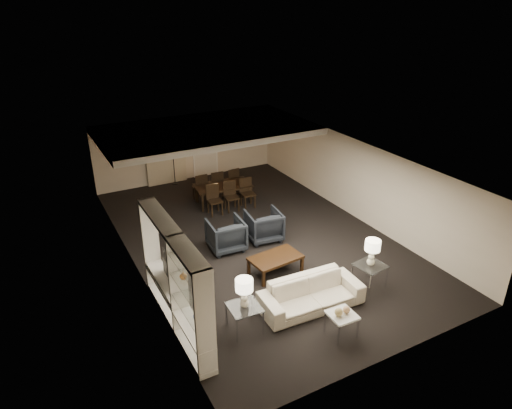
{
  "coord_description": "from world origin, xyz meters",
  "views": [
    {
      "loc": [
        -5.56,
        -10.33,
        6.54
      ],
      "look_at": [
        0.0,
        0.0,
        1.1
      ],
      "focal_mm": 32.0,
      "sensor_mm": 36.0,
      "label": 1
    }
  ],
  "objects_px": {
    "sofa": "(311,294)",
    "table_lamp_right": "(372,253)",
    "table_lamp_left": "(244,293)",
    "floor_speaker": "(169,267)",
    "pendant_light": "(215,143)",
    "side_table_right": "(369,276)",
    "chair_nl": "(215,200)",
    "armchair_left": "(226,235)",
    "dining_table": "(224,194)",
    "television": "(167,271)",
    "chair_fl": "(200,187)",
    "chair_nm": "(232,197)",
    "coffee_table": "(275,265)",
    "vase_blue": "(197,315)",
    "chair_fr": "(231,180)",
    "floor_lamp": "(174,162)",
    "armchair_right": "(264,225)",
    "chair_fm": "(216,184)",
    "chair_nr": "(248,193)",
    "marble_table": "(341,325)",
    "side_table_left": "(245,318)",
    "vase_amber": "(183,276)"
  },
  "relations": [
    {
      "from": "floor_speaker",
      "to": "side_table_right",
      "type": "bearing_deg",
      "value": -21.69
    },
    {
      "from": "armchair_right",
      "to": "chair_nr",
      "type": "distance_m",
      "value": 2.28
    },
    {
      "from": "sofa",
      "to": "vase_amber",
      "type": "xyz_separation_m",
      "value": [
        -2.9,
        0.2,
        1.29
      ]
    },
    {
      "from": "floor_speaker",
      "to": "chair_fl",
      "type": "xyz_separation_m",
      "value": [
        2.57,
        4.42,
        -0.02
      ]
    },
    {
      "from": "sofa",
      "to": "armchair_left",
      "type": "relative_size",
      "value": 2.45
    },
    {
      "from": "table_lamp_right",
      "to": "chair_fr",
      "type": "bearing_deg",
      "value": 94.03
    },
    {
      "from": "television",
      "to": "chair_fm",
      "type": "distance_m",
      "value": 6.44
    },
    {
      "from": "table_lamp_right",
      "to": "chair_fl",
      "type": "bearing_deg",
      "value": 103.88
    },
    {
      "from": "dining_table",
      "to": "chair_nm",
      "type": "bearing_deg",
      "value": -83.67
    },
    {
      "from": "side_table_right",
      "to": "television",
      "type": "distance_m",
      "value": 4.84
    },
    {
      "from": "sofa",
      "to": "chair_nl",
      "type": "xyz_separation_m",
      "value": [
        0.02,
        5.49,
        0.14
      ]
    },
    {
      "from": "side_table_right",
      "to": "chair_fm",
      "type": "xyz_separation_m",
      "value": [
        -1.08,
        6.79,
        0.19
      ]
    },
    {
      "from": "side_table_left",
      "to": "dining_table",
      "type": "relative_size",
      "value": 0.35
    },
    {
      "from": "vase_amber",
      "to": "chair_nl",
      "type": "xyz_separation_m",
      "value": [
        2.92,
        5.29,
        -1.15
      ]
    },
    {
      "from": "table_lamp_left",
      "to": "floor_speaker",
      "type": "xyz_separation_m",
      "value": [
        -0.85,
        2.37,
        -0.44
      ]
    },
    {
      "from": "chair_fr",
      "to": "floor_lamp",
      "type": "xyz_separation_m",
      "value": [
        -1.48,
        1.83,
        0.39
      ]
    },
    {
      "from": "chair_nm",
      "to": "chair_fl",
      "type": "distance_m",
      "value": 1.43
    },
    {
      "from": "armchair_right",
      "to": "floor_lamp",
      "type": "bearing_deg",
      "value": -73.61
    },
    {
      "from": "side_table_right",
      "to": "chair_nr",
      "type": "height_order",
      "value": "chair_nr"
    },
    {
      "from": "vase_blue",
      "to": "chair_nr",
      "type": "height_order",
      "value": "vase_blue"
    },
    {
      "from": "television",
      "to": "dining_table",
      "type": "bearing_deg",
      "value": -36.39
    },
    {
      "from": "side_table_left",
      "to": "chair_fr",
      "type": "distance_m",
      "value": 7.4
    },
    {
      "from": "television",
      "to": "chair_fl",
      "type": "distance_m",
      "value": 6.13
    },
    {
      "from": "coffee_table",
      "to": "chair_fr",
      "type": "height_order",
      "value": "chair_fr"
    },
    {
      "from": "coffee_table",
      "to": "armchair_right",
      "type": "distance_m",
      "value": 1.81
    },
    {
      "from": "table_lamp_left",
      "to": "vase_blue",
      "type": "relative_size",
      "value": 4.07
    },
    {
      "from": "coffee_table",
      "to": "floor_speaker",
      "type": "distance_m",
      "value": 2.68
    },
    {
      "from": "side_table_right",
      "to": "chair_fl",
      "type": "bearing_deg",
      "value": 103.88
    },
    {
      "from": "floor_lamp",
      "to": "pendant_light",
      "type": "bearing_deg",
      "value": -60.12
    },
    {
      "from": "chair_fl",
      "to": "chair_nl",
      "type": "bearing_deg",
      "value": 88.67
    },
    {
      "from": "side_table_right",
      "to": "chair_fl",
      "type": "relative_size",
      "value": 0.67
    },
    {
      "from": "table_lamp_right",
      "to": "chair_nr",
      "type": "height_order",
      "value": "table_lamp_right"
    },
    {
      "from": "pendant_light",
      "to": "chair_nm",
      "type": "relative_size",
      "value": 0.53
    },
    {
      "from": "coffee_table",
      "to": "armchair_right",
      "type": "bearing_deg",
      "value": 70.56
    },
    {
      "from": "chair_nm",
      "to": "chair_fr",
      "type": "bearing_deg",
      "value": 71.32
    },
    {
      "from": "coffee_table",
      "to": "dining_table",
      "type": "xyz_separation_m",
      "value": [
        0.62,
        4.54,
        0.1
      ]
    },
    {
      "from": "sofa",
      "to": "table_lamp_right",
      "type": "bearing_deg",
      "value": 2.77
    },
    {
      "from": "vase_blue",
      "to": "chair_fl",
      "type": "xyz_separation_m",
      "value": [
        2.92,
        7.23,
        -0.65
      ]
    },
    {
      "from": "chair_fm",
      "to": "chair_fr",
      "type": "distance_m",
      "value": 0.6
    },
    {
      "from": "pendant_light",
      "to": "side_table_right",
      "type": "height_order",
      "value": "pendant_light"
    },
    {
      "from": "table_lamp_right",
      "to": "vase_blue",
      "type": "height_order",
      "value": "table_lamp_right"
    },
    {
      "from": "table_lamp_left",
      "to": "side_table_right",
      "type": "bearing_deg",
      "value": 0.0
    },
    {
      "from": "chair_fl",
      "to": "sofa",
      "type": "bearing_deg",
      "value": 88.48
    },
    {
      "from": "marble_table",
      "to": "dining_table",
      "type": "xyz_separation_m",
      "value": [
        0.62,
        7.24,
        0.06
      ]
    },
    {
      "from": "television",
      "to": "chair_nm",
      "type": "bearing_deg",
      "value": -40.51
    },
    {
      "from": "armchair_left",
      "to": "dining_table",
      "type": "distance_m",
      "value": 3.1
    },
    {
      "from": "dining_table",
      "to": "floor_lamp",
      "type": "height_order",
      "value": "floor_lamp"
    },
    {
      "from": "chair_fl",
      "to": "floor_lamp",
      "type": "xyz_separation_m",
      "value": [
        -0.28,
        1.83,
        0.39
      ]
    },
    {
      "from": "armchair_left",
      "to": "dining_table",
      "type": "bearing_deg",
      "value": -109.03
    },
    {
      "from": "floor_speaker",
      "to": "chair_nl",
      "type": "bearing_deg",
      "value": 57.94
    }
  ]
}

